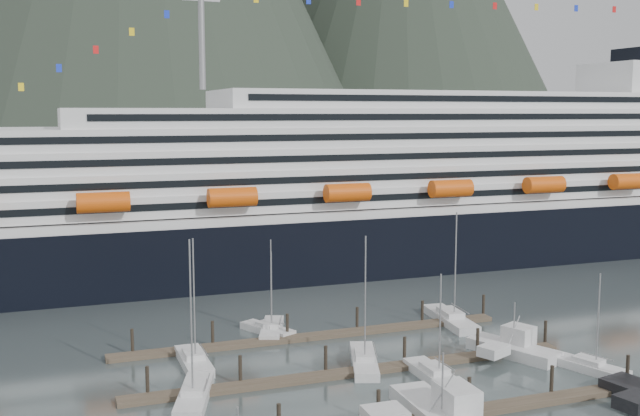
# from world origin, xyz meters

# --- Properties ---
(ground) EXTENTS (1600.00, 1600.00, 0.00)m
(ground) POSITION_xyz_m (0.00, 0.00, 0.00)
(ground) COLOR #455051
(ground) RESTS_ON ground
(cruise_ship) EXTENTS (210.00, 30.40, 50.30)m
(cruise_ship) POSITION_xyz_m (30.03, 54.94, 12.04)
(cruise_ship) COLOR black
(cruise_ship) RESTS_ON ground
(dock_mid) EXTENTS (48.18, 2.28, 3.20)m
(dock_mid) POSITION_xyz_m (-4.93, 3.05, 0.31)
(dock_mid) COLOR #463B2D
(dock_mid) RESTS_ON ground
(dock_far) EXTENTS (48.18, 2.28, 3.20)m
(dock_far) POSITION_xyz_m (-4.93, 16.05, 0.31)
(dock_far) COLOR #463B2D
(dock_far) RESTS_ON ground
(sailboat_a) EXTENTS (2.67, 9.19, 14.32)m
(sailboat_a) POSITION_xyz_m (-20.25, 11.35, 0.43)
(sailboat_a) COLOR silver
(sailboat_a) RESTS_ON ground
(sailboat_b) EXTENTS (5.66, 10.51, 15.93)m
(sailboat_b) POSITION_xyz_m (-22.02, 1.72, 0.44)
(sailboat_b) COLOR silver
(sailboat_b) RESTS_ON ground
(sailboat_c) EXTENTS (2.66, 9.37, 11.53)m
(sailboat_c) POSITION_xyz_m (1.68, -1.28, 0.40)
(sailboat_c) COLOR silver
(sailboat_c) RESTS_ON ground
(sailboat_d) EXTENTS (5.98, 10.92, 14.56)m
(sailboat_d) POSITION_xyz_m (-3.20, 5.26, 0.42)
(sailboat_d) COLOR silver
(sailboat_d) RESTS_ON ground
(sailboat_e) EXTENTS (5.46, 9.40, 12.07)m
(sailboat_e) POSITION_xyz_m (-9.05, 19.99, 0.40)
(sailboat_e) COLOR silver
(sailboat_e) RESTS_ON ground
(sailboat_f) EXTENTS (5.48, 7.83, 10.54)m
(sailboat_f) POSITION_xyz_m (-9.61, 19.99, 0.39)
(sailboat_f) COLOR silver
(sailboat_f) RESTS_ON ground
(sailboat_g) EXTENTS (4.06, 11.94, 14.96)m
(sailboat_g) POSITION_xyz_m (13.53, 16.15, 0.44)
(sailboat_g) COLOR silver
(sailboat_g) RESTS_ON ground
(sailboat_h) EXTENTS (5.08, 8.68, 10.89)m
(sailboat_h) POSITION_xyz_m (18.00, -4.48, 0.40)
(sailboat_h) COLOR silver
(sailboat_h) RESTS_ON ground
(trawler_c) EXTENTS (9.87, 14.04, 7.13)m
(trawler_c) POSITION_xyz_m (-3.26, -11.24, 0.91)
(trawler_c) COLOR silver
(trawler_c) RESTS_ON ground
(trawler_e) EXTENTS (9.06, 10.73, 6.64)m
(trawler_e) POSITION_xyz_m (13.43, 2.37, 0.86)
(trawler_e) COLOR silver
(trawler_e) RESTS_ON ground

